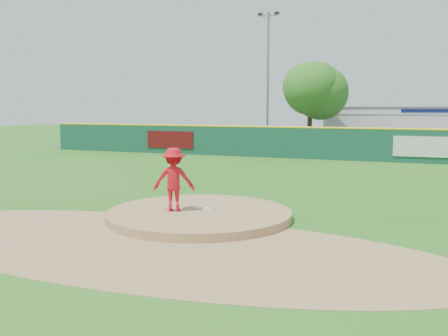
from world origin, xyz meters
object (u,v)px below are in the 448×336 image
at_px(playground_slide, 191,139).
at_px(deciduous_tree, 310,90).
at_px(light_pole_left, 268,73).
at_px(van, 300,146).
at_px(pitcher, 174,179).
at_px(pool_building_grp, 421,126).

distance_m(playground_slide, deciduous_tree, 10.39).
xyz_separation_m(deciduous_tree, light_pole_left, (-4.00, 2.00, 1.50)).
relative_size(van, deciduous_tree, 0.61).
bearing_deg(pitcher, deciduous_tree, -107.88).
xyz_separation_m(pitcher, playground_slide, (-10.87, 24.05, -0.51)).
distance_m(van, playground_slide, 10.39).
distance_m(van, pool_building_grp, 13.81).
height_order(playground_slide, deciduous_tree, deciduous_tree).
distance_m(playground_slide, light_pole_left, 8.38).
xyz_separation_m(playground_slide, deciduous_tree, (9.56, 1.24, 3.87)).
height_order(pool_building_grp, deciduous_tree, deciduous_tree).
relative_size(playground_slide, deciduous_tree, 0.33).
relative_size(van, light_pole_left, 0.41).
height_order(van, light_pole_left, light_pole_left).
bearing_deg(playground_slide, pool_building_grp, 25.12).
height_order(pool_building_grp, playground_slide, pool_building_grp).
height_order(pitcher, pool_building_grp, pool_building_grp).
relative_size(pitcher, pool_building_grp, 0.12).
distance_m(pitcher, light_pole_left, 28.22).
distance_m(pool_building_grp, light_pole_left, 13.72).
bearing_deg(playground_slide, light_pole_left, 30.21).
height_order(deciduous_tree, light_pole_left, light_pole_left).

